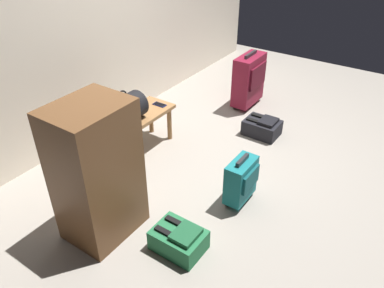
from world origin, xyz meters
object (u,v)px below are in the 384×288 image
(bench, at_px, (132,124))
(backpack_green, at_px, (179,239))
(cell_phone, at_px, (160,105))
(side_cabinet, at_px, (97,173))
(backpack_dark, at_px, (262,127))
(suitcase_upright_burgundy, at_px, (249,79))
(duffel_bag_black, at_px, (123,111))
(suitcase_small_teal, at_px, (241,180))

(bench, height_order, backpack_green, bench)
(cell_phone, xyz_separation_m, backpack_green, (-1.16, -1.08, -0.32))
(cell_phone, bearing_deg, side_cabinet, -160.29)
(bench, distance_m, backpack_dark, 1.45)
(backpack_dark, bearing_deg, side_cabinet, 168.36)
(suitcase_upright_burgundy, bearing_deg, backpack_green, -164.43)
(duffel_bag_black, xyz_separation_m, suitcase_upright_burgundy, (1.72, -0.46, -0.18))
(suitcase_upright_burgundy, relative_size, backpack_dark, 1.82)
(duffel_bag_black, relative_size, backpack_green, 1.16)
(suitcase_small_teal, distance_m, backpack_dark, 1.18)
(backpack_green, bearing_deg, suitcase_upright_burgundy, 15.57)
(bench, distance_m, cell_phone, 0.40)
(duffel_bag_black, relative_size, backpack_dark, 1.16)
(bench, xyz_separation_m, suitcase_small_teal, (-0.04, -1.26, -0.11))
(backpack_dark, height_order, backpack_green, same)
(cell_phone, bearing_deg, duffel_bag_black, 174.51)
(duffel_bag_black, bearing_deg, backpack_dark, -38.35)
(suitcase_small_teal, distance_m, side_cabinet, 1.19)
(suitcase_upright_burgundy, height_order, suitcase_small_teal, suitcase_upright_burgundy)
(suitcase_small_teal, relative_size, backpack_green, 1.21)
(bench, bearing_deg, suitcase_small_teal, -91.99)
(bench, height_order, suitcase_small_teal, suitcase_small_teal)
(duffel_bag_black, distance_m, side_cabinet, 0.98)
(backpack_dark, bearing_deg, suitcase_small_teal, -163.92)
(cell_phone, relative_size, suitcase_upright_burgundy, 0.21)
(cell_phone, relative_size, suitcase_small_teal, 0.31)
(suitcase_small_teal, xyz_separation_m, side_cabinet, (-0.88, 0.74, 0.31))
(bench, relative_size, suitcase_upright_burgundy, 1.44)
(backpack_green, bearing_deg, duffel_bag_black, 59.11)
(side_cabinet, bearing_deg, backpack_dark, -11.64)
(bench, bearing_deg, side_cabinet, -150.72)
(bench, height_order, duffel_bag_black, duffel_bag_black)
(suitcase_upright_burgundy, bearing_deg, bench, 164.18)
(suitcase_upright_burgundy, distance_m, backpack_green, 2.50)
(duffel_bag_black, distance_m, cell_phone, 0.50)
(suitcase_small_teal, bearing_deg, cell_phone, 70.20)
(bench, xyz_separation_m, suitcase_upright_burgundy, (1.63, -0.46, 0.01))
(suitcase_small_teal, relative_size, side_cabinet, 0.42)
(suitcase_small_teal, bearing_deg, suitcase_upright_burgundy, 25.33)
(suitcase_upright_burgundy, distance_m, side_cabinet, 2.56)
(bench, distance_m, suitcase_small_teal, 1.26)
(suitcase_upright_burgundy, height_order, side_cabinet, side_cabinet)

